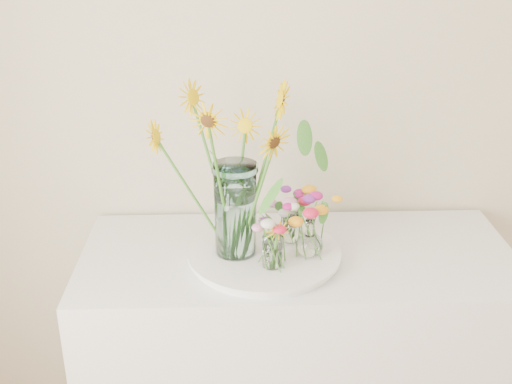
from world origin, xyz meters
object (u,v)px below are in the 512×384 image
(mason_jar, at_px, (235,210))
(small_vase_a, at_px, (272,252))
(small_vase_b, at_px, (310,238))
(small_vase_c, at_px, (291,228))
(counter, at_px, (295,365))
(tray, at_px, (264,256))

(mason_jar, xyz_separation_m, small_vase_a, (0.11, -0.09, -0.10))
(small_vase_b, xyz_separation_m, small_vase_c, (-0.05, 0.09, -0.01))
(counter, distance_m, small_vase_b, 0.54)
(small_vase_c, bearing_deg, small_vase_b, -61.23)
(small_vase_b, bearing_deg, tray, 171.19)
(tray, distance_m, mason_jar, 0.19)
(small_vase_a, height_order, small_vase_b, small_vase_b)
(small_vase_a, bearing_deg, mason_jar, 139.66)
(counter, xyz_separation_m, mason_jar, (-0.20, -0.04, 0.63))
(small_vase_a, distance_m, small_vase_c, 0.18)
(mason_jar, relative_size, small_vase_b, 2.47)
(tray, height_order, mason_jar, mason_jar)
(small_vase_a, xyz_separation_m, small_vase_c, (0.07, 0.16, -0.00))
(tray, bearing_deg, small_vase_a, -77.89)
(tray, relative_size, small_vase_b, 3.78)
(tray, height_order, small_vase_a, small_vase_a)
(small_vase_a, bearing_deg, tray, 102.11)
(mason_jar, relative_size, small_vase_c, 3.07)
(tray, relative_size, mason_jar, 1.53)
(mason_jar, bearing_deg, small_vase_b, -5.23)
(counter, bearing_deg, small_vase_b, -65.30)
(counter, xyz_separation_m, small_vase_c, (-0.02, 0.03, 0.52))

